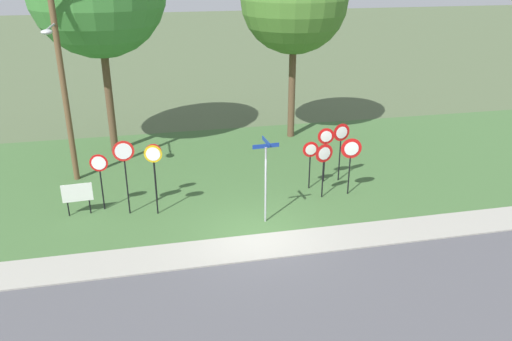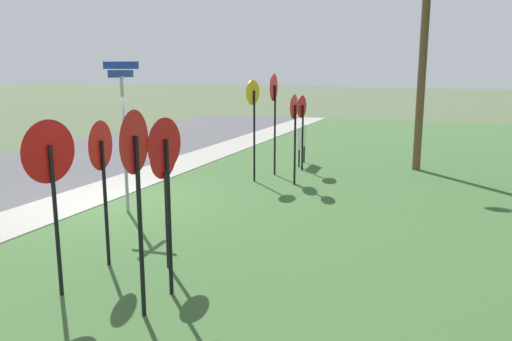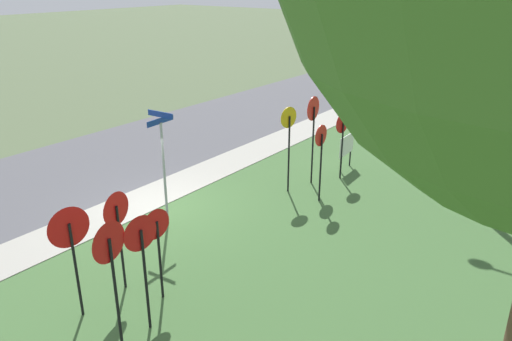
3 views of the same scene
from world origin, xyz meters
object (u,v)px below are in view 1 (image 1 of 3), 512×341
object	(u,v)px
notice_board	(77,194)
utility_pole	(60,67)
yield_sign_far_right	(326,142)
yield_sign_center	(351,153)
yield_sign_near_left	(324,158)
stop_sign_near_right	(100,170)
stop_sign_near_left	(124,161)
stop_sign_far_center	(154,165)
yield_sign_near_right	(341,138)
yield_sign_far_left	(310,154)
street_name_post	(266,174)
stop_sign_far_left	(154,161)

from	to	relation	value
notice_board	utility_pole	bearing A→B (deg)	94.17
yield_sign_far_right	yield_sign_center	world-z (taller)	yield_sign_far_right
yield_sign_near_left	yield_sign_center	size ratio (longest dim) A/B	0.95
stop_sign_near_right	utility_pole	size ratio (longest dim) A/B	0.25
stop_sign_near_left	yield_sign_center	size ratio (longest dim) A/B	1.21
stop_sign_near_left	stop_sign_far_center	world-z (taller)	stop_sign_near_left
yield_sign_near_right	yield_sign_far_right	distance (m)	0.69
stop_sign_far_center	yield_sign_far_left	xyz separation A→B (m)	(6.27, 0.97, -0.45)
stop_sign_near_right	yield_sign_near_left	world-z (taller)	yield_sign_near_left
stop_sign_far_center	yield_sign_near_left	xyz separation A→B (m)	(6.52, 0.04, -0.28)
yield_sign_far_left	street_name_post	xyz separation A→B (m)	(-2.45, -2.41, 0.36)
yield_sign_near_left	yield_sign_near_right	world-z (taller)	yield_sign_near_right
stop_sign_far_left	notice_board	size ratio (longest dim) A/B	1.91
yield_sign_center	utility_pole	xyz separation A→B (m)	(-10.98, 3.82, 3.12)
stop_sign_near_left	yield_sign_near_left	xyz separation A→B (m)	(7.55, -0.20, -0.44)
stop_sign_far_center	street_name_post	size ratio (longest dim) A/B	0.86
yield_sign_far_left	stop_sign_near_left	bearing A→B (deg)	-169.74
yield_sign_near_left	yield_sign_center	world-z (taller)	yield_sign_center
stop_sign_far_center	yield_sign_near_right	bearing A→B (deg)	21.56
stop_sign_far_left	stop_sign_far_center	size ratio (longest dim) A/B	0.87
stop_sign_near_left	street_name_post	xyz separation A→B (m)	(4.86, -1.67, -0.26)
stop_sign_far_left	stop_sign_far_center	world-z (taller)	stop_sign_far_center
notice_board	stop_sign_far_left	bearing A→B (deg)	7.97
utility_pole	yield_sign_near_left	bearing A→B (deg)	-21.58
stop_sign_far_left	yield_sign_far_left	xyz separation A→B (m)	(6.26, -0.18, -0.19)
stop_sign_near_left	stop_sign_far_center	size ratio (longest dim) A/B	1.06
stop_sign_far_left	yield_sign_near_right	size ratio (longest dim) A/B	0.93
yield_sign_far_left	utility_pole	size ratio (longest dim) A/B	0.23
stop_sign_far_left	stop_sign_far_center	distance (m)	1.18
stop_sign_near_right	yield_sign_far_left	size ratio (longest dim) A/B	1.09
stop_sign_far_center	utility_pole	size ratio (longest dim) A/B	0.30
stop_sign_near_left	utility_pole	world-z (taller)	utility_pole
yield_sign_far_right	yield_sign_near_right	bearing A→B (deg)	6.19
stop_sign_far_left	notice_board	xyz separation A→B (m)	(-2.88, -0.59, -0.88)
yield_sign_near_left	yield_sign_near_right	distance (m)	1.94
stop_sign_near_left	yield_sign_near_right	world-z (taller)	stop_sign_near_left
yield_sign_far_right	street_name_post	size ratio (longest dim) A/B	0.76
yield_sign_far_left	yield_sign_center	world-z (taller)	yield_sign_center
yield_sign_center	yield_sign_near_right	bearing A→B (deg)	94.29
stop_sign_far_left	yield_sign_far_right	distance (m)	7.09
stop_sign_near_right	notice_board	bearing A→B (deg)	-158.22
stop_sign_near_right	utility_pole	distance (m)	4.73
stop_sign_near_right	street_name_post	distance (m)	6.23
stop_sign_near_right	yield_sign_far_left	xyz separation A→B (m)	(8.26, 0.18, -0.11)
yield_sign_center	notice_board	world-z (taller)	yield_sign_center
yield_sign_far_left	yield_sign_near_right	bearing A→B (deg)	23.83
stop_sign_far_center	street_name_post	distance (m)	4.09
stop_sign_far_center	yield_sign_near_left	bearing A→B (deg)	10.99
yield_sign_near_left	yield_sign_center	bearing A→B (deg)	-6.26
yield_sign_near_right	notice_board	world-z (taller)	yield_sign_near_right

